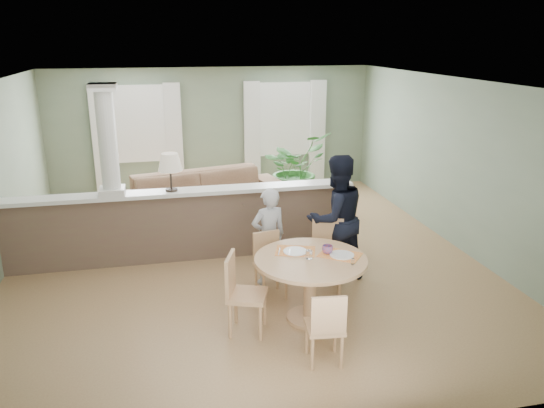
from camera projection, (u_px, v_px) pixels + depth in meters
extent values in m
plane|color=tan|center=(244.00, 258.00, 8.28)|extent=(8.00, 8.00, 0.00)
cube|color=gray|center=(213.00, 130.00, 11.60)|extent=(7.00, 0.02, 2.70)
cube|color=gray|center=(456.00, 163.00, 8.59)|extent=(0.02, 8.00, 2.70)
cube|color=gray|center=(326.00, 299.00, 4.15)|extent=(7.00, 0.02, 2.70)
cube|color=white|center=(241.00, 82.00, 7.47)|extent=(7.00, 8.00, 0.02)
cube|color=white|center=(137.00, 124.00, 11.18)|extent=(1.10, 0.02, 1.50)
cube|color=white|center=(137.00, 124.00, 11.16)|extent=(1.22, 0.04, 1.62)
cube|color=white|center=(284.00, 119.00, 11.84)|extent=(1.10, 0.02, 1.50)
cube|color=white|center=(285.00, 119.00, 11.81)|extent=(1.22, 0.04, 1.62)
cube|color=silver|center=(101.00, 140.00, 11.03)|extent=(0.35, 0.10, 2.30)
cube|color=silver|center=(174.00, 137.00, 11.34)|extent=(0.35, 0.10, 2.30)
cube|color=silver|center=(252.00, 134.00, 11.69)|extent=(0.35, 0.10, 2.30)
cube|color=silver|center=(317.00, 132.00, 12.00)|extent=(0.35, 0.10, 2.30)
cube|color=brown|center=(184.00, 227.00, 8.12)|extent=(5.20, 0.22, 1.05)
cube|color=white|center=(182.00, 192.00, 7.96)|extent=(5.32, 0.36, 0.06)
cube|color=white|center=(112.00, 191.00, 7.73)|extent=(0.36, 0.36, 0.10)
cylinder|color=white|center=(108.00, 141.00, 7.50)|extent=(0.26, 0.26, 1.39)
cube|color=white|center=(102.00, 87.00, 7.28)|extent=(0.38, 0.38, 0.10)
cylinder|color=black|center=(172.00, 190.00, 7.91)|extent=(0.18, 0.18, 0.03)
cylinder|color=black|center=(171.00, 180.00, 7.86)|extent=(0.03, 0.03, 0.28)
cone|color=beige|center=(170.00, 162.00, 7.78)|extent=(0.36, 0.36, 0.26)
imported|color=#8F6B4E|center=(204.00, 199.00, 9.75)|extent=(3.35, 1.89, 0.92)
imported|color=#316C2B|center=(295.00, 168.00, 10.82)|extent=(1.75, 1.70, 1.48)
cylinder|color=tan|center=(309.00, 317.00, 6.50)|extent=(0.56, 0.56, 0.04)
cylinder|color=tan|center=(310.00, 289.00, 6.38)|extent=(0.15, 0.15, 0.72)
cylinder|color=tan|center=(311.00, 260.00, 6.27)|extent=(1.34, 1.34, 0.04)
cube|color=#D64F30|center=(295.00, 251.00, 6.46)|extent=(0.56, 0.48, 0.01)
cube|color=#D64F30|center=(340.00, 255.00, 6.35)|extent=(0.59, 0.57, 0.01)
cylinder|color=white|center=(295.00, 251.00, 6.43)|extent=(0.29, 0.29, 0.01)
cylinder|color=white|center=(342.00, 255.00, 6.32)|extent=(0.29, 0.29, 0.01)
cylinder|color=white|center=(309.00, 255.00, 6.23)|extent=(0.08, 0.08, 0.10)
cube|color=silver|center=(290.00, 252.00, 6.38)|extent=(0.08, 0.19, 0.00)
cube|color=silver|center=(279.00, 251.00, 6.44)|extent=(0.09, 0.23, 0.00)
cylinder|color=white|center=(353.00, 261.00, 6.08)|extent=(0.04, 0.04, 0.07)
cylinder|color=silver|center=(353.00, 258.00, 6.07)|extent=(0.04, 0.04, 0.01)
imported|color=blue|center=(327.00, 249.00, 6.38)|extent=(0.17, 0.17, 0.10)
cube|color=tan|center=(271.00, 267.00, 6.98)|extent=(0.44, 0.44, 0.05)
cylinder|color=tan|center=(264.00, 289.00, 6.85)|extent=(0.04, 0.04, 0.39)
cylinder|color=tan|center=(286.00, 285.00, 6.96)|extent=(0.04, 0.04, 0.39)
cylinder|color=tan|center=(256.00, 279.00, 7.13)|extent=(0.04, 0.04, 0.39)
cylinder|color=tan|center=(277.00, 275.00, 7.23)|extent=(0.04, 0.04, 0.39)
cube|color=tan|center=(266.00, 246.00, 7.06)|extent=(0.37, 0.09, 0.42)
cube|color=tan|center=(327.00, 258.00, 7.09)|extent=(0.56, 0.56, 0.05)
cylinder|color=tan|center=(312.00, 280.00, 7.02)|extent=(0.04, 0.04, 0.45)
cylinder|color=tan|center=(340.00, 282.00, 6.98)|extent=(0.04, 0.04, 0.45)
cylinder|color=tan|center=(314.00, 269.00, 7.35)|extent=(0.04, 0.04, 0.45)
cylinder|color=tan|center=(339.00, 270.00, 7.31)|extent=(0.04, 0.04, 0.45)
cube|color=tan|center=(328.00, 235.00, 7.20)|extent=(0.41, 0.18, 0.48)
cube|color=tan|center=(325.00, 327.00, 5.54)|extent=(0.42, 0.42, 0.05)
cylinder|color=tan|center=(335.00, 336.00, 5.77)|extent=(0.04, 0.04, 0.39)
cylinder|color=tan|center=(307.00, 338.00, 5.74)|extent=(0.04, 0.04, 0.39)
cylinder|color=tan|center=(342.00, 352.00, 5.48)|extent=(0.04, 0.04, 0.39)
cylinder|color=tan|center=(312.00, 354.00, 5.44)|extent=(0.04, 0.04, 0.39)
cube|color=tan|center=(329.00, 316.00, 5.31)|extent=(0.37, 0.07, 0.42)
cube|color=tan|center=(247.00, 296.00, 6.10)|extent=(0.55, 0.55, 0.05)
cylinder|color=tan|center=(260.00, 323.00, 5.98)|extent=(0.04, 0.04, 0.44)
cylinder|color=tan|center=(265.00, 308.00, 6.32)|extent=(0.04, 0.04, 0.44)
cylinder|color=tan|center=(230.00, 321.00, 6.03)|extent=(0.04, 0.04, 0.44)
cylinder|color=tan|center=(236.00, 306.00, 6.36)|extent=(0.04, 0.04, 0.44)
cube|color=tan|center=(230.00, 274.00, 6.04)|extent=(0.18, 0.40, 0.47)
imported|color=#A9AAAE|center=(269.00, 237.00, 7.27)|extent=(0.56, 0.43, 1.38)
imported|color=black|center=(336.00, 219.00, 7.34)|extent=(1.01, 0.87, 1.80)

